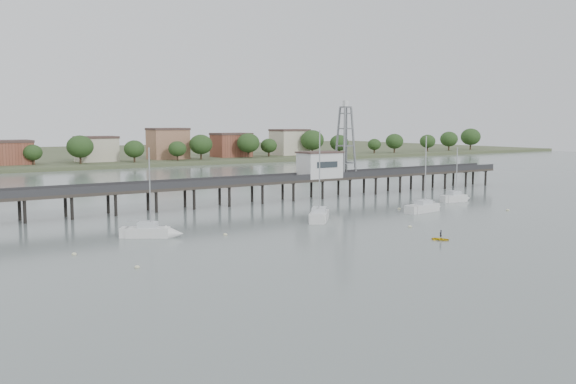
% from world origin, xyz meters
% --- Properties ---
extents(ground_plane, '(500.00, 500.00, 0.00)m').
position_xyz_m(ground_plane, '(0.00, 0.00, 0.00)').
color(ground_plane, slate).
rests_on(ground_plane, ground).
extents(pier, '(150.00, 5.00, 5.50)m').
position_xyz_m(pier, '(0.00, 60.00, 3.79)').
color(pier, '#2D2823').
rests_on(pier, ground).
extents(pier_building, '(8.40, 5.40, 5.30)m').
position_xyz_m(pier_building, '(25.00, 60.00, 6.67)').
color(pier_building, silver).
rests_on(pier_building, ground).
extents(lattice_tower, '(3.20, 3.20, 15.50)m').
position_xyz_m(lattice_tower, '(31.50, 60.00, 11.10)').
color(lattice_tower, slate).
rests_on(lattice_tower, ground).
extents(sailboat_c, '(7.88, 8.46, 14.74)m').
position_xyz_m(sailboat_c, '(8.36, 37.36, 0.63)').
color(sailboat_c, silver).
rests_on(sailboat_c, ground).
extents(sailboat_d, '(8.45, 3.56, 13.53)m').
position_xyz_m(sailboat_d, '(28.96, 34.21, 0.64)').
color(sailboat_d, silver).
rests_on(sailboat_d, ground).
extents(sailboat_e, '(6.57, 2.37, 10.82)m').
position_xyz_m(sailboat_e, '(43.55, 40.45, 0.66)').
color(sailboat_e, silver).
rests_on(sailboat_e, ground).
extents(sailboat_b, '(7.47, 5.95, 12.47)m').
position_xyz_m(sailboat_b, '(-19.25, 36.38, 0.65)').
color(sailboat_b, silver).
rests_on(sailboat_b, ground).
extents(yellow_dinghy, '(1.64, 1.24, 2.28)m').
position_xyz_m(yellow_dinghy, '(10.55, 14.08, 0.00)').
color(yellow_dinghy, yellow).
rests_on(yellow_dinghy, ground).
extents(dinghy_occupant, '(0.46, 1.08, 0.25)m').
position_xyz_m(dinghy_occupant, '(10.55, 14.08, 0.00)').
color(dinghy_occupant, black).
rests_on(dinghy_occupant, ground).
extents(mooring_buoys, '(72.87, 18.51, 0.39)m').
position_xyz_m(mooring_buoys, '(1.91, 28.87, 0.08)').
color(mooring_buoys, beige).
rests_on(mooring_buoys, ground).
extents(far_shore, '(500.00, 170.00, 10.40)m').
position_xyz_m(far_shore, '(0.36, 239.58, 0.95)').
color(far_shore, '#475133').
rests_on(far_shore, ground).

